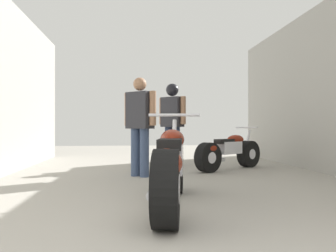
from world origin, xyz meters
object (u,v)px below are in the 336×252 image
motorcycle_maroon_cruiser (171,167)px  mechanic_with_helmet (172,116)px  motorcycle_black_naked (228,152)px  mechanic_in_blue (140,120)px

motorcycle_maroon_cruiser → mechanic_with_helmet: bearing=83.0°
motorcycle_black_naked → mechanic_with_helmet: mechanic_with_helmet is taller
motorcycle_black_naked → mechanic_in_blue: 1.89m
mechanic_with_helmet → motorcycle_black_naked: bearing=-37.7°
motorcycle_maroon_cruiser → mechanic_with_helmet: 3.64m
motorcycle_maroon_cruiser → motorcycle_black_naked: 3.14m
mechanic_in_blue → mechanic_with_helmet: mechanic_with_helmet is taller
motorcycle_maroon_cruiser → motorcycle_black_naked: bearing=63.4°
mechanic_in_blue → mechanic_with_helmet: 1.59m
motorcycle_maroon_cruiser → mechanic_with_helmet: (0.44, 3.56, 0.61)m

